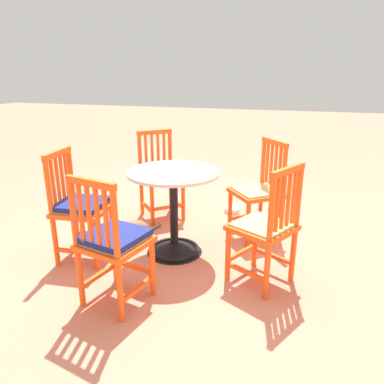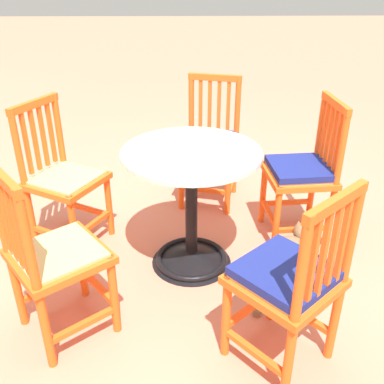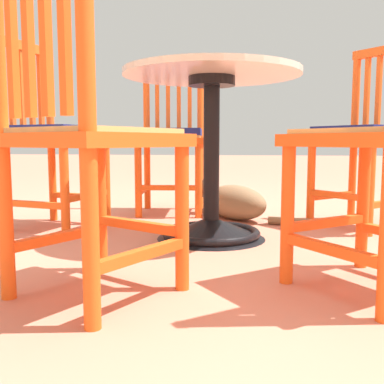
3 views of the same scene
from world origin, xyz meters
name	(u,v)px [view 1 (image 1 of 3)]	position (x,y,z in m)	size (l,w,h in m)	color
ground_plane	(169,252)	(0.00, 0.00, 0.00)	(24.00, 24.00, 0.00)	#C6755B
cafe_table	(174,222)	(-0.02, 0.04, 0.28)	(0.76, 0.76, 0.73)	black
orange_chair_near_fence	(80,208)	(0.29, -0.66, 0.45)	(0.43, 0.43, 0.91)	#EA5619
orange_chair_at_corner	(113,242)	(0.78, -0.11, 0.45)	(0.48, 0.48, 0.91)	#EA5619
orange_chair_tucked_in	(266,228)	(0.25, 0.83, 0.43)	(0.54, 0.54, 0.91)	#EA5619
orange_chair_facing_out	(259,192)	(-0.56, 0.68, 0.43)	(0.56, 0.56, 0.91)	#EA5619
orange_chair_by_planter	(161,177)	(-0.75, -0.36, 0.45)	(0.56, 0.56, 0.91)	#EA5619
tabby_cat	(122,232)	(-0.08, -0.49, 0.10)	(0.63, 0.47, 0.23)	brown
pet_water_bowl	(232,210)	(-1.09, 0.35, 0.03)	(0.17, 0.17, 0.05)	silver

